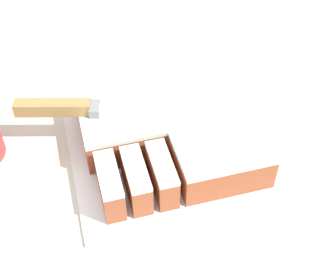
% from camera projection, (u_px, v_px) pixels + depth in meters
% --- Properties ---
extents(cake_board, '(0.32, 0.30, 0.01)m').
position_uv_depth(cake_board, '(168.00, 149.00, 0.77)').
color(cake_board, white).
rests_on(cake_board, countertop).
extents(cake, '(0.26, 0.25, 0.06)m').
position_uv_depth(cake, '(170.00, 132.00, 0.75)').
color(cake, '#994C2D').
rests_on(cake, cake_board).
extents(knife, '(0.33, 0.11, 0.02)m').
position_uv_depth(knife, '(80.00, 109.00, 0.73)').
color(knife, silver).
rests_on(knife, cake).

